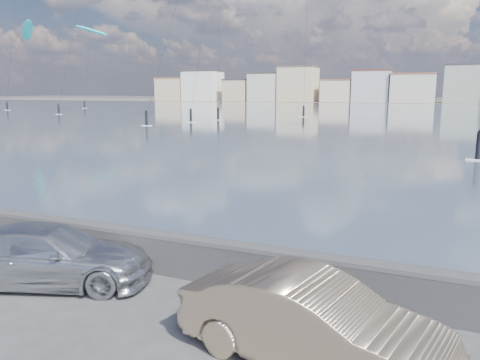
% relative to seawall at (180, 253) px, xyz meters
% --- Properties ---
extents(ground, '(700.00, 700.00, 0.00)m').
position_rel_seawall_xyz_m(ground, '(0.00, -2.70, -0.58)').
color(ground, '#333335').
rests_on(ground, ground).
extents(bay_water, '(500.00, 177.00, 0.00)m').
position_rel_seawall_xyz_m(bay_water, '(0.00, 88.80, -0.58)').
color(bay_water, '#465A66').
rests_on(bay_water, ground).
extents(far_shore_strip, '(500.00, 60.00, 0.00)m').
position_rel_seawall_xyz_m(far_shore_strip, '(0.00, 197.30, -0.57)').
color(far_shore_strip, '#4C473D').
rests_on(far_shore_strip, ground).
extents(seawall, '(400.00, 0.36, 1.08)m').
position_rel_seawall_xyz_m(seawall, '(0.00, 0.00, 0.00)').
color(seawall, '#28282B').
rests_on(seawall, ground).
extents(far_buildings, '(240.79, 13.26, 14.60)m').
position_rel_seawall_xyz_m(far_buildings, '(1.31, 183.30, 5.44)').
color(far_buildings, beige).
rests_on(far_buildings, ground).
extents(car_silver, '(5.02, 3.41, 1.35)m').
position_rel_seawall_xyz_m(car_silver, '(-2.52, -1.55, 0.09)').
color(car_silver, '#AFB1B7').
rests_on(car_silver, ground).
extents(car_champagne, '(4.65, 2.36, 1.46)m').
position_rel_seawall_xyz_m(car_champagne, '(3.85, -2.35, 0.15)').
color(car_champagne, tan).
rests_on(car_champagne, ground).
extents(kitesurfer_2, '(8.32, 15.08, 21.67)m').
position_rel_seawall_xyz_m(kitesurfer_2, '(-89.90, 79.38, 18.19)').
color(kitesurfer_2, '#19BFBF').
rests_on(kitesurfer_2, ground).
extents(kitesurfer_12, '(9.55, 11.91, 22.33)m').
position_rel_seawall_xyz_m(kitesurfer_12, '(-83.80, 95.51, 19.71)').
color(kitesurfer_12, '#19BFBF').
rests_on(kitesurfer_12, ground).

